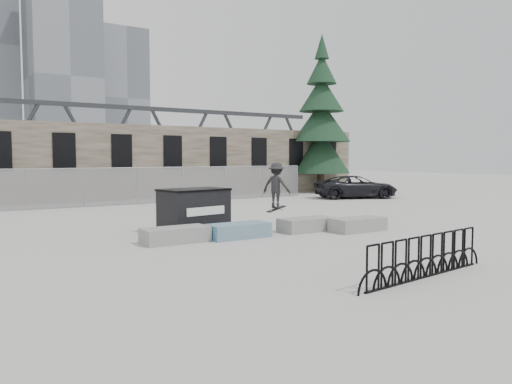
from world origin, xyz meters
TOP-DOWN VIEW (x-y plane):
  - ground at (0.00, 0.00)m, footprint 120.00×120.00m
  - stone_wall at (0.00, 16.24)m, footprint 36.00×2.58m
  - chainlink_fence at (-0.00, 12.50)m, footprint 22.06×0.06m
  - planter_far_left at (-3.28, 0.08)m, footprint 2.00×0.90m
  - planter_center_left at (-1.24, -0.19)m, footprint 2.00×0.90m
  - planter_center_right at (1.51, -0.26)m, footprint 2.00×0.90m
  - planter_offset at (3.00, -1.22)m, footprint 2.00×0.90m
  - dumpster at (-1.83, 1.76)m, footprint 2.46×1.73m
  - bike_rack at (-0.61, -6.88)m, footprint 4.47×0.53m
  - spruce_tree at (14.75, 14.51)m, footprint 4.26×4.26m
  - truss_bridge at (10.00, 55.00)m, footprint 70.00×3.00m
  - suv at (12.99, 9.04)m, footprint 5.61×4.12m
  - skateboarder at (0.72, 0.47)m, footprint 1.02×1.19m

SIDE VIEW (x-z plane):
  - ground at x=0.00m, z-range 0.00..0.00m
  - planter_far_left at x=-3.28m, z-range 0.02..0.49m
  - planter_center_left at x=-1.24m, z-range 0.02..0.49m
  - planter_center_right at x=1.51m, z-range 0.02..0.49m
  - planter_offset at x=3.00m, z-range 0.02..0.49m
  - bike_rack at x=-0.61m, z-range -0.01..0.89m
  - suv at x=12.99m, z-range 0.00..1.42m
  - dumpster at x=-1.83m, z-range 0.01..1.50m
  - chainlink_fence at x=0.00m, z-range 0.03..2.05m
  - skateboarder at x=0.72m, z-range 0.72..2.44m
  - stone_wall at x=0.00m, z-range 0.01..4.51m
  - truss_bridge at x=10.00m, z-range -0.77..9.03m
  - spruce_tree at x=14.75m, z-range -0.71..10.79m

